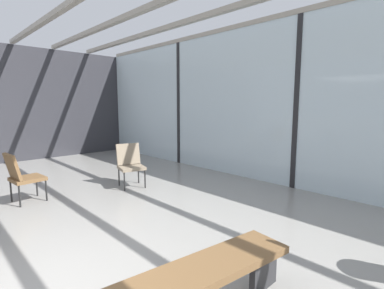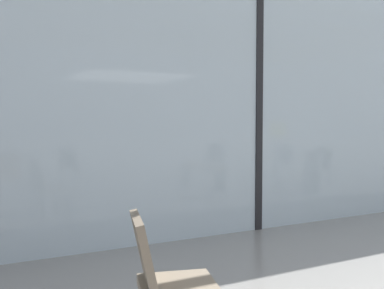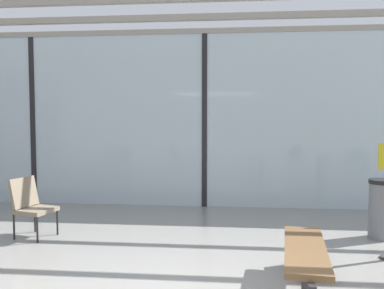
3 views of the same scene
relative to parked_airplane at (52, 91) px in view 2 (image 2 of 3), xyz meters
name	(u,v)px [view 2 (image 2 of 3)]	position (x,y,z in m)	size (l,w,h in m)	color
glass_curtain_wall	(257,104)	(1.67, -5.69, -0.47)	(14.00, 0.08, 3.37)	silver
window_mullion_1	(257,104)	(1.67, -5.69, -0.47)	(0.10, 0.12, 3.37)	black
parked_airplane	(52,91)	(0.00, 0.00, 0.00)	(13.65, 4.31, 4.31)	silver
lounge_chair_1	(164,275)	(-0.73, -8.03, -1.66)	(0.63, 0.60, 0.87)	#7F705B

